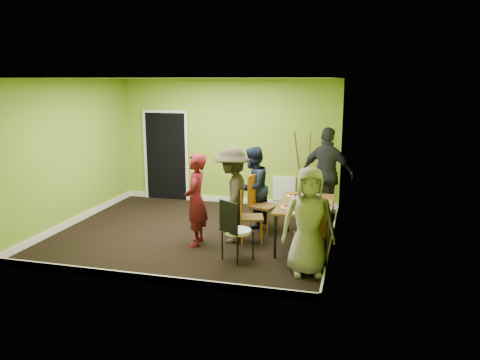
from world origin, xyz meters
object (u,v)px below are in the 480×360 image
(chair_back_end, at_px, (319,192))
(person_left_far, at_px, (253,187))
(person_standing, at_px, (196,200))
(chair_front_end, at_px, (311,230))
(chair_left_far, at_px, (260,200))
(chair_bentwood, at_px, (234,227))
(easel, at_px, (309,171))
(orange_bottle, at_px, (306,199))
(blue_bottle, at_px, (314,203))
(person_front_end, at_px, (309,221))
(dining_table, at_px, (306,206))
(person_left_near, at_px, (232,195))
(person_back_end, at_px, (327,175))
(thermos, at_px, (305,198))
(chair_left_near, at_px, (247,212))

(chair_back_end, bearing_deg, person_left_far, 8.25)
(person_standing, bearing_deg, chair_front_end, 67.76)
(chair_left_far, bearing_deg, chair_bentwood, 15.51)
(easel, xyz_separation_m, orange_bottle, (0.17, -2.12, -0.07))
(easel, distance_m, blue_bottle, 2.61)
(chair_left_far, bearing_deg, person_front_end, 50.22)
(dining_table, relative_size, chair_front_end, 1.48)
(chair_bentwood, relative_size, person_left_near, 0.59)
(person_left_near, height_order, person_back_end, person_back_end)
(dining_table, xyz_separation_m, chair_back_end, (0.10, 1.39, -0.06))
(person_left_far, relative_size, person_left_near, 0.94)
(dining_table, relative_size, person_back_end, 0.80)
(thermos, bearing_deg, person_standing, -169.10)
(chair_left_far, xyz_separation_m, easel, (0.73, 1.65, 0.26))
(chair_bentwood, xyz_separation_m, thermos, (0.98, 0.90, 0.31))
(chair_bentwood, bearing_deg, person_left_near, 138.41)
(chair_bentwood, relative_size, person_back_end, 0.52)
(chair_left_far, distance_m, orange_bottle, 1.03)
(person_back_end, bearing_deg, person_left_far, 46.03)
(thermos, xyz_separation_m, orange_bottle, (-0.01, 0.16, -0.06))
(chair_back_end, xyz_separation_m, person_left_near, (-1.36, -1.45, 0.20))
(thermos, relative_size, person_front_end, 0.13)
(chair_bentwood, relative_size, orange_bottle, 11.44)
(chair_left_far, xyz_separation_m, chair_back_end, (1.02, 0.81, 0.03))
(person_front_end, bearing_deg, person_back_end, 77.02)
(chair_front_end, relative_size, thermos, 4.91)
(chair_front_end, relative_size, person_front_end, 0.64)
(thermos, relative_size, person_left_far, 0.13)
(orange_bottle, bearing_deg, chair_front_end, -78.49)
(dining_table, bearing_deg, person_standing, -167.80)
(blue_bottle, xyz_separation_m, person_left_far, (-1.26, 1.15, -0.08))
(chair_left_near, height_order, chair_bentwood, chair_bentwood)
(easel, height_order, person_left_far, easel)
(chair_bentwood, xyz_separation_m, person_standing, (-0.82, 0.55, 0.25))
(chair_left_far, height_order, person_left_far, person_left_far)
(dining_table, distance_m, chair_left_far, 1.09)
(chair_bentwood, bearing_deg, chair_left_near, 121.91)
(chair_left_far, relative_size, chair_left_near, 1.12)
(chair_front_end, xyz_separation_m, orange_bottle, (-0.20, 0.98, 0.22))
(person_front_end, bearing_deg, chair_front_end, 76.84)
(blue_bottle, bearing_deg, chair_back_end, 92.08)
(thermos, bearing_deg, chair_left_near, -179.22)
(dining_table, distance_m, person_left_far, 1.36)
(chair_left_far, distance_m, thermos, 1.13)
(dining_table, bearing_deg, person_front_end, -81.45)
(thermos, height_order, person_front_end, person_front_end)
(blue_bottle, bearing_deg, orange_bottle, 111.80)
(chair_bentwood, height_order, orange_bottle, chair_bentwood)
(chair_left_near, relative_size, chair_bentwood, 0.97)
(chair_left_near, bearing_deg, person_back_end, 128.17)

